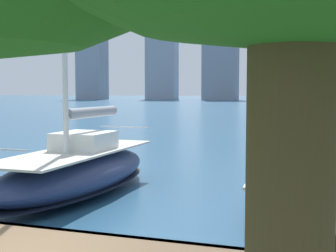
{
  "coord_description": "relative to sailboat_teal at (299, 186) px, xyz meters",
  "views": [
    {
      "loc": [
        -4.61,
        6.23,
        3.2
      ],
      "look_at": [
        -0.35,
        -6.48,
        2.2
      ],
      "focal_mm": 50.0,
      "sensor_mm": 36.0,
      "label": 1
    }
  ],
  "objects": [
    {
      "name": "sailboat_grey",
      "position": [
        6.7,
        -0.5,
        0.01
      ],
      "size": [
        2.79,
        8.01,
        13.32
      ],
      "color": "navy",
      "rests_on": "ground"
    },
    {
      "name": "city_skyline",
      "position": [
        12.21,
        -157.0,
        17.87
      ],
      "size": [
        167.79,
        19.6,
        49.0
      ],
      "color": "gray",
      "rests_on": "ground"
    },
    {
      "name": "sailboat_teal",
      "position": [
        0.0,
        0.0,
        0.0
      ],
      "size": [
        2.93,
        7.78,
        11.23
      ],
      "color": "white",
      "rests_on": "ground"
    }
  ]
}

